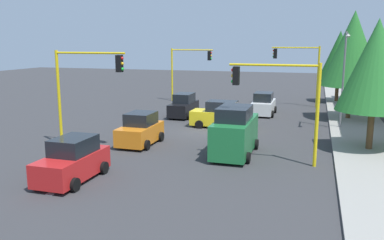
{
  "coord_description": "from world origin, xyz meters",
  "views": [
    {
      "loc": [
        26.62,
        7.35,
        6.23
      ],
      "look_at": [
        1.88,
        -0.33,
        1.2
      ],
      "focal_mm": 37.48,
      "sensor_mm": 36.0,
      "label": 1
    }
  ],
  "objects_px": {
    "traffic_signal_near_right": "(84,80)",
    "car_white": "(263,105)",
    "tree_roadside_far": "(339,56)",
    "delivery_van_green": "(235,132)",
    "car_yellow": "(220,115)",
    "traffic_signal_far_right": "(188,64)",
    "traffic_signal_far_left": "(300,64)",
    "tree_roadside_mid": "(353,49)",
    "tree_roadside_near": "(376,65)",
    "street_lamp_curbside": "(344,70)",
    "car_orange": "(140,130)",
    "car_black": "(184,106)",
    "car_red": "(73,161)",
    "traffic_signal_near_left": "(280,92)"
  },
  "relations": [
    {
      "from": "traffic_signal_far_right",
      "to": "traffic_signal_far_left",
      "type": "relative_size",
      "value": 0.95
    },
    {
      "from": "tree_roadside_mid",
      "to": "car_orange",
      "type": "xyz_separation_m",
      "value": [
        12.47,
        -12.88,
        -4.84
      ]
    },
    {
      "from": "traffic_signal_near_left",
      "to": "car_white",
      "type": "height_order",
      "value": "traffic_signal_near_left"
    },
    {
      "from": "traffic_signal_far_left",
      "to": "tree_roadside_far",
      "type": "distance_m",
      "value": 5.54
    },
    {
      "from": "tree_roadside_near",
      "to": "car_red",
      "type": "distance_m",
      "value": 17.03
    },
    {
      "from": "street_lamp_curbside",
      "to": "tree_roadside_mid",
      "type": "relative_size",
      "value": 0.8
    },
    {
      "from": "traffic_signal_near_right",
      "to": "car_red",
      "type": "height_order",
      "value": "traffic_signal_near_right"
    },
    {
      "from": "tree_roadside_near",
      "to": "car_black",
      "type": "bearing_deg",
      "value": -117.93
    },
    {
      "from": "tree_roadside_far",
      "to": "tree_roadside_near",
      "type": "relative_size",
      "value": 0.98
    },
    {
      "from": "traffic_signal_near_right",
      "to": "tree_roadside_far",
      "type": "distance_m",
      "value": 28.43
    },
    {
      "from": "car_orange",
      "to": "car_black",
      "type": "distance_m",
      "value": 9.79
    },
    {
      "from": "traffic_signal_near_right",
      "to": "street_lamp_curbside",
      "type": "xyz_separation_m",
      "value": [
        -9.61,
        14.91,
        0.26
      ]
    },
    {
      "from": "car_orange",
      "to": "traffic_signal_far_right",
      "type": "bearing_deg",
      "value": -171.35
    },
    {
      "from": "traffic_signal_far_left",
      "to": "traffic_signal_far_right",
      "type": "bearing_deg",
      "value": -90.0
    },
    {
      "from": "car_red",
      "to": "car_black",
      "type": "bearing_deg",
      "value": -179.29
    },
    {
      "from": "car_red",
      "to": "street_lamp_curbside",
      "type": "bearing_deg",
      "value": 140.71
    },
    {
      "from": "delivery_van_green",
      "to": "car_yellow",
      "type": "relative_size",
      "value": 1.15
    },
    {
      "from": "traffic_signal_near_right",
      "to": "street_lamp_curbside",
      "type": "distance_m",
      "value": 17.74
    },
    {
      "from": "street_lamp_curbside",
      "to": "delivery_van_green",
      "type": "height_order",
      "value": "street_lamp_curbside"
    },
    {
      "from": "tree_roadside_far",
      "to": "car_black",
      "type": "xyz_separation_m",
      "value": [
        12.68,
        -12.8,
        -3.97
      ]
    },
    {
      "from": "delivery_van_green",
      "to": "car_yellow",
      "type": "bearing_deg",
      "value": -160.28
    },
    {
      "from": "traffic_signal_near_right",
      "to": "delivery_van_green",
      "type": "xyz_separation_m",
      "value": [
        -0.95,
        8.88,
        -2.8
      ]
    },
    {
      "from": "traffic_signal_near_left",
      "to": "delivery_van_green",
      "type": "distance_m",
      "value": 3.61
    },
    {
      "from": "street_lamp_curbside",
      "to": "car_yellow",
      "type": "relative_size",
      "value": 1.68
    },
    {
      "from": "traffic_signal_near_right",
      "to": "car_white",
      "type": "distance_m",
      "value": 17.01
    },
    {
      "from": "tree_roadside_far",
      "to": "delivery_van_green",
      "type": "xyz_separation_m",
      "value": [
        23.05,
        -6.33,
        -3.58
      ]
    },
    {
      "from": "traffic_signal_near_left",
      "to": "traffic_signal_far_right",
      "type": "bearing_deg",
      "value": -150.5
    },
    {
      "from": "tree_roadside_mid",
      "to": "tree_roadside_near",
      "type": "height_order",
      "value": "tree_roadside_mid"
    },
    {
      "from": "tree_roadside_near",
      "to": "car_orange",
      "type": "height_order",
      "value": "tree_roadside_near"
    },
    {
      "from": "tree_roadside_far",
      "to": "traffic_signal_near_right",
      "type": "bearing_deg",
      "value": -32.37
    },
    {
      "from": "tree_roadside_mid",
      "to": "car_black",
      "type": "height_order",
      "value": "tree_roadside_mid"
    },
    {
      "from": "car_orange",
      "to": "car_black",
      "type": "height_order",
      "value": "same"
    },
    {
      "from": "car_yellow",
      "to": "traffic_signal_near_right",
      "type": "bearing_deg",
      "value": -38.46
    },
    {
      "from": "traffic_signal_far_right",
      "to": "traffic_signal_far_left",
      "type": "bearing_deg",
      "value": 90.0
    },
    {
      "from": "car_yellow",
      "to": "car_black",
      "type": "xyz_separation_m",
      "value": [
        -3.32,
        -3.94,
        -0.0
      ]
    },
    {
      "from": "traffic_signal_far_right",
      "to": "car_black",
      "type": "xyz_separation_m",
      "value": [
        8.68,
        2.39,
        -3.07
      ]
    },
    {
      "from": "traffic_signal_near_left",
      "to": "car_black",
      "type": "bearing_deg",
      "value": -141.72
    },
    {
      "from": "tree_roadside_near",
      "to": "car_yellow",
      "type": "bearing_deg",
      "value": -112.08
    },
    {
      "from": "traffic_signal_far_left",
      "to": "car_red",
      "type": "height_order",
      "value": "traffic_signal_far_left"
    },
    {
      "from": "tree_roadside_far",
      "to": "tree_roadside_near",
      "type": "xyz_separation_m",
      "value": [
        20.0,
        1.0,
        0.1
      ]
    },
    {
      "from": "car_red",
      "to": "tree_roadside_near",
      "type": "bearing_deg",
      "value": 124.7
    },
    {
      "from": "tree_roadside_far",
      "to": "tree_roadside_near",
      "type": "bearing_deg",
      "value": 2.86
    },
    {
      "from": "traffic_signal_far_left",
      "to": "car_red",
      "type": "bearing_deg",
      "value": -19.15
    },
    {
      "from": "traffic_signal_far_right",
      "to": "car_orange",
      "type": "xyz_separation_m",
      "value": [
        18.47,
        2.81,
        -3.07
      ]
    },
    {
      "from": "traffic_signal_far_right",
      "to": "tree_roadside_far",
      "type": "relative_size",
      "value": 0.76
    },
    {
      "from": "traffic_signal_near_right",
      "to": "car_white",
      "type": "height_order",
      "value": "traffic_signal_near_right"
    },
    {
      "from": "street_lamp_curbside",
      "to": "traffic_signal_near_left",
      "type": "bearing_deg",
      "value": -20.38
    },
    {
      "from": "street_lamp_curbside",
      "to": "tree_roadside_mid",
      "type": "distance_m",
      "value": 4.67
    },
    {
      "from": "tree_roadside_far",
      "to": "tree_roadside_near",
      "type": "distance_m",
      "value": 20.03
    },
    {
      "from": "traffic_signal_near_right",
      "to": "car_black",
      "type": "distance_m",
      "value": 12.0
    }
  ]
}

